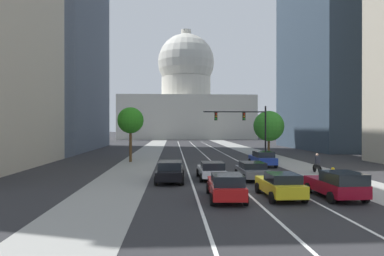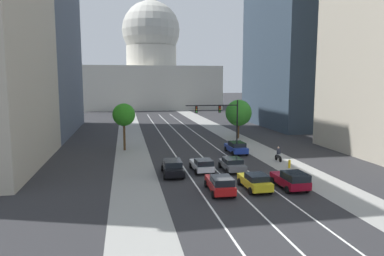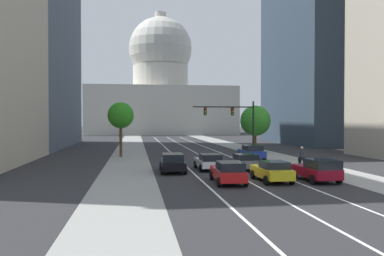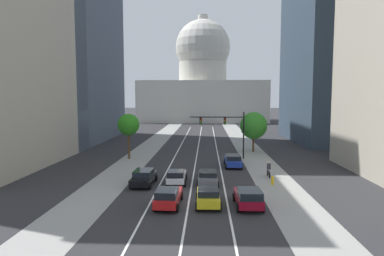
{
  "view_description": "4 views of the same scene",
  "coord_description": "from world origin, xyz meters",
  "px_view_note": "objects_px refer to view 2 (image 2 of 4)",
  "views": [
    {
      "loc": [
        -4.54,
        -19.63,
        4.09
      ],
      "look_at": [
        -1.82,
        27.28,
        3.89
      ],
      "focal_mm": 30.97,
      "sensor_mm": 36.0,
      "label": 1
    },
    {
      "loc": [
        -9.26,
        -29.24,
        9.3
      ],
      "look_at": [
        0.32,
        21.43,
        2.46
      ],
      "focal_mm": 33.32,
      "sensor_mm": 36.0,
      "label": 2
    },
    {
      "loc": [
        -7.78,
        -27.0,
        4.28
      ],
      "look_at": [
        -1.2,
        18.28,
        3.34
      ],
      "focal_mm": 36.7,
      "sensor_mm": 36.0,
      "label": 3
    },
    {
      "loc": [
        1.44,
        -27.45,
        8.68
      ],
      "look_at": [
        -1.16,
        32.35,
        3.14
      ],
      "focal_mm": 31.59,
      "sensor_mm": 36.0,
      "label": 4
    }
  ],
  "objects_px": {
    "street_tree_near_left": "(124,115)",
    "car_gray": "(232,164)",
    "capitol_building": "(152,68)",
    "car_white": "(202,165)",
    "fire_hydrant": "(289,164)",
    "traffic_signal_mast": "(221,114)",
    "car_yellow": "(255,181)",
    "car_red": "(220,184)",
    "cyclist": "(278,154)",
    "car_crimson": "(291,180)",
    "street_tree_near_right": "(239,113)",
    "car_black": "(173,167)",
    "car_blue": "(236,147)"
  },
  "relations": [
    {
      "from": "street_tree_near_left",
      "to": "car_gray",
      "type": "bearing_deg",
      "value": -50.58
    },
    {
      "from": "capitol_building",
      "to": "car_gray",
      "type": "relative_size",
      "value": 10.57
    },
    {
      "from": "car_white",
      "to": "street_tree_near_left",
      "type": "relative_size",
      "value": 0.66
    },
    {
      "from": "fire_hydrant",
      "to": "traffic_signal_mast",
      "type": "bearing_deg",
      "value": 104.81
    },
    {
      "from": "capitol_building",
      "to": "traffic_signal_mast",
      "type": "relative_size",
      "value": 5.72
    },
    {
      "from": "traffic_signal_mast",
      "to": "capitol_building",
      "type": "bearing_deg",
      "value": 93.27
    },
    {
      "from": "car_gray",
      "to": "car_yellow",
      "type": "xyz_separation_m",
      "value": [
        0.0,
        -6.63,
        0.03
      ]
    },
    {
      "from": "car_red",
      "to": "cyclist",
      "type": "height_order",
      "value": "cyclist"
    },
    {
      "from": "car_crimson",
      "to": "street_tree_near_right",
      "type": "relative_size",
      "value": 0.66
    },
    {
      "from": "car_gray",
      "to": "street_tree_near_right",
      "type": "relative_size",
      "value": 0.66
    },
    {
      "from": "car_black",
      "to": "cyclist",
      "type": "distance_m",
      "value": 13.44
    },
    {
      "from": "car_red",
      "to": "street_tree_near_right",
      "type": "bearing_deg",
      "value": -18.66
    },
    {
      "from": "car_white",
      "to": "street_tree_near_right",
      "type": "relative_size",
      "value": 0.66
    },
    {
      "from": "capitol_building",
      "to": "car_white",
      "type": "height_order",
      "value": "capitol_building"
    },
    {
      "from": "car_crimson",
      "to": "car_yellow",
      "type": "height_order",
      "value": "car_crimson"
    },
    {
      "from": "car_crimson",
      "to": "traffic_signal_mast",
      "type": "relative_size",
      "value": 0.55
    },
    {
      "from": "car_black",
      "to": "car_yellow",
      "type": "distance_m",
      "value": 8.81
    },
    {
      "from": "car_yellow",
      "to": "street_tree_near_right",
      "type": "distance_m",
      "value": 28.02
    },
    {
      "from": "traffic_signal_mast",
      "to": "cyclist",
      "type": "bearing_deg",
      "value": -70.03
    },
    {
      "from": "capitol_building",
      "to": "fire_hydrant",
      "type": "height_order",
      "value": "capitol_building"
    },
    {
      "from": "car_gray",
      "to": "street_tree_near_right",
      "type": "xyz_separation_m",
      "value": [
        7.24,
        20.22,
        3.43
      ]
    },
    {
      "from": "car_black",
      "to": "street_tree_near_right",
      "type": "relative_size",
      "value": 0.76
    },
    {
      "from": "traffic_signal_mast",
      "to": "cyclist",
      "type": "relative_size",
      "value": 4.43
    },
    {
      "from": "car_blue",
      "to": "street_tree_near_right",
      "type": "relative_size",
      "value": 0.72
    },
    {
      "from": "capitol_building",
      "to": "car_red",
      "type": "distance_m",
      "value": 95.83
    },
    {
      "from": "car_black",
      "to": "car_yellow",
      "type": "bearing_deg",
      "value": -132.05
    },
    {
      "from": "street_tree_near_right",
      "to": "car_crimson",
      "type": "bearing_deg",
      "value": -98.52
    },
    {
      "from": "capitol_building",
      "to": "car_black",
      "type": "relative_size",
      "value": 9.11
    },
    {
      "from": "street_tree_near_right",
      "to": "street_tree_near_left",
      "type": "bearing_deg",
      "value": -159.47
    },
    {
      "from": "traffic_signal_mast",
      "to": "fire_hydrant",
      "type": "relative_size",
      "value": 8.37
    },
    {
      "from": "car_yellow",
      "to": "car_blue",
      "type": "relative_size",
      "value": 0.91
    },
    {
      "from": "street_tree_near_right",
      "to": "car_black",
      "type": "bearing_deg",
      "value": -123.2
    },
    {
      "from": "capitol_building",
      "to": "car_yellow",
      "type": "height_order",
      "value": "capitol_building"
    },
    {
      "from": "fire_hydrant",
      "to": "car_crimson",
      "type": "bearing_deg",
      "value": -114.82
    },
    {
      "from": "car_gray",
      "to": "car_yellow",
      "type": "relative_size",
      "value": 1.0
    },
    {
      "from": "car_white",
      "to": "street_tree_near_left",
      "type": "bearing_deg",
      "value": 30.03
    },
    {
      "from": "car_gray",
      "to": "traffic_signal_mast",
      "type": "distance_m",
      "value": 14.84
    },
    {
      "from": "car_gray",
      "to": "fire_hydrant",
      "type": "height_order",
      "value": "car_gray"
    },
    {
      "from": "car_blue",
      "to": "cyclist",
      "type": "height_order",
      "value": "cyclist"
    },
    {
      "from": "capitol_building",
      "to": "car_red",
      "type": "height_order",
      "value": "capitol_building"
    },
    {
      "from": "car_blue",
      "to": "cyclist",
      "type": "xyz_separation_m",
      "value": [
        3.43,
        -5.27,
        0.04
      ]
    },
    {
      "from": "car_gray",
      "to": "car_blue",
      "type": "height_order",
      "value": "car_blue"
    },
    {
      "from": "car_gray",
      "to": "fire_hydrant",
      "type": "relative_size",
      "value": 4.53
    },
    {
      "from": "cyclist",
      "to": "car_yellow",
      "type": "bearing_deg",
      "value": 144.37
    },
    {
      "from": "car_crimson",
      "to": "street_tree_near_right",
      "type": "bearing_deg",
      "value": -10.05
    },
    {
      "from": "car_yellow",
      "to": "cyclist",
      "type": "distance_m",
      "value": 11.87
    },
    {
      "from": "car_white",
      "to": "capitol_building",
      "type": "bearing_deg",
      "value": -1.78
    },
    {
      "from": "car_yellow",
      "to": "car_gray",
      "type": "bearing_deg",
      "value": -0.99
    },
    {
      "from": "car_blue",
      "to": "street_tree_near_left",
      "type": "distance_m",
      "value": 15.5
    },
    {
      "from": "car_black",
      "to": "street_tree_near_right",
      "type": "height_order",
      "value": "street_tree_near_right"
    }
  ]
}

